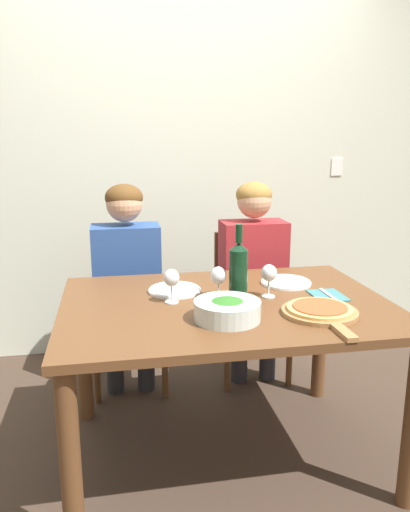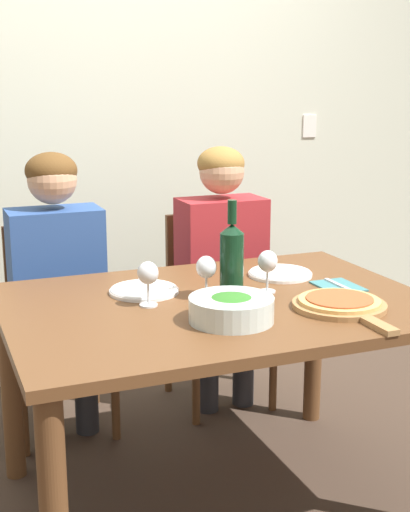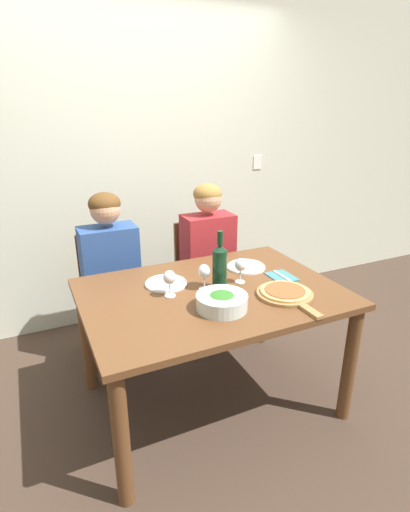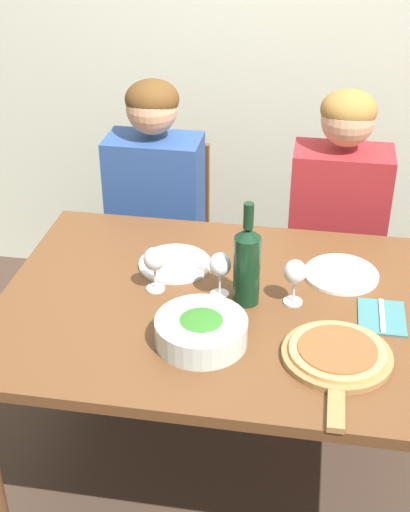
% 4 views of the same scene
% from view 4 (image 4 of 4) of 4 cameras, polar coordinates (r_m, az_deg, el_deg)
% --- Properties ---
extents(ground_plane, '(40.00, 40.00, 0.00)m').
position_cam_4_polar(ground_plane, '(2.72, 1.52, -16.97)').
color(ground_plane, '#3D2D23').
extents(back_wall, '(10.00, 0.06, 2.70)m').
position_cam_4_polar(back_wall, '(3.24, 5.52, 18.87)').
color(back_wall, beige).
rests_on(back_wall, ground).
extents(dining_table, '(1.42, 1.02, 0.76)m').
position_cam_4_polar(dining_table, '(2.28, 1.74, -5.94)').
color(dining_table, brown).
rests_on(dining_table, ground).
extents(chair_left, '(0.42, 0.42, 0.88)m').
position_cam_4_polar(chair_left, '(3.14, -3.45, 1.44)').
color(chair_left, brown).
rests_on(chair_left, ground).
extents(chair_right, '(0.42, 0.42, 0.88)m').
position_cam_4_polar(chair_right, '(3.08, 10.19, 0.29)').
color(chair_right, brown).
rests_on(chair_right, ground).
extents(person_woman, '(0.47, 0.51, 1.21)m').
position_cam_4_polar(person_woman, '(2.93, -4.07, 4.67)').
color(person_woman, '#28282D').
rests_on(person_woman, ground).
extents(person_man, '(0.47, 0.51, 1.21)m').
position_cam_4_polar(person_man, '(2.86, 10.61, 3.51)').
color(person_man, '#28282D').
rests_on(person_man, ground).
extents(wine_bottle, '(0.08, 0.08, 0.34)m').
position_cam_4_polar(wine_bottle, '(2.15, 3.37, -0.62)').
color(wine_bottle, black).
rests_on(wine_bottle, dining_table).
extents(broccoli_bowl, '(0.26, 0.26, 0.08)m').
position_cam_4_polar(broccoli_bowl, '(2.03, -0.31, -5.98)').
color(broccoli_bowl, silver).
rests_on(broccoli_bowl, dining_table).
extents(dinner_plate_left, '(0.24, 0.24, 0.02)m').
position_cam_4_polar(dinner_plate_left, '(2.40, -2.42, -0.57)').
color(dinner_plate_left, white).
rests_on(dinner_plate_left, dining_table).
extents(dinner_plate_right, '(0.24, 0.24, 0.02)m').
position_cam_4_polar(dinner_plate_right, '(2.38, 10.85, -1.39)').
color(dinner_plate_right, white).
rests_on(dinner_plate_right, dining_table).
extents(pizza_on_board, '(0.31, 0.45, 0.04)m').
position_cam_4_polar(pizza_on_board, '(2.01, 10.52, -7.83)').
color(pizza_on_board, '#9E7042').
rests_on(pizza_on_board, dining_table).
extents(wine_glass_left, '(0.07, 0.07, 0.15)m').
position_cam_4_polar(wine_glass_left, '(2.23, -4.06, -0.42)').
color(wine_glass_left, silver).
rests_on(wine_glass_left, dining_table).
extents(wine_glass_right, '(0.07, 0.07, 0.15)m').
position_cam_4_polar(wine_glass_right, '(2.17, 7.20, -1.44)').
color(wine_glass_right, silver).
rests_on(wine_glass_right, dining_table).
extents(wine_glass_centre, '(0.07, 0.07, 0.15)m').
position_cam_4_polar(wine_glass_centre, '(2.19, 1.21, -0.86)').
color(wine_glass_centre, silver).
rests_on(wine_glass_centre, dining_table).
extents(fork_on_napkin, '(0.14, 0.18, 0.01)m').
position_cam_4_polar(fork_on_napkin, '(2.21, 13.96, -4.75)').
color(fork_on_napkin, '#387075').
rests_on(fork_on_napkin, dining_table).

